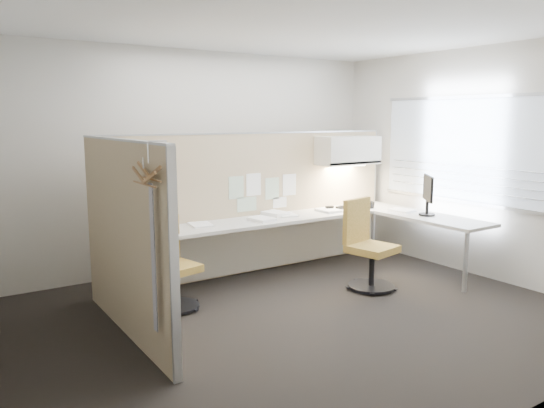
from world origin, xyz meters
TOP-DOWN VIEW (x-y plane):
  - floor at (0.00, 0.00)m, footprint 5.50×4.50m
  - ceiling at (0.00, 0.00)m, footprint 5.50×4.50m
  - wall_back at (0.00, 2.25)m, footprint 5.50×0.02m
  - wall_front at (0.00, -2.25)m, footprint 5.50×0.02m
  - wall_right at (2.75, 0.00)m, footprint 0.02×4.50m
  - window_pane at (2.73, 0.00)m, footprint 0.01×2.80m
  - partition_back at (0.55, 1.60)m, footprint 4.10×0.06m
  - partition_left at (-1.50, 0.50)m, footprint 0.06×2.20m
  - desk at (0.93, 1.13)m, footprint 4.00×2.07m
  - overhead_bin at (1.90, 1.39)m, footprint 0.90×0.36m
  - task_light_strip at (1.90, 1.39)m, footprint 0.60×0.06m
  - pinned_papers at (0.63, 1.57)m, footprint 1.01×0.00m
  - poster at (-1.05, 1.57)m, footprint 0.28×0.00m
  - chair_left at (-0.91, 0.92)m, footprint 0.52×0.53m
  - chair_right at (1.23, 0.28)m, footprint 0.56×0.58m
  - monitor at (2.30, 0.34)m, footprint 0.32×0.39m
  - phone at (2.04, 1.19)m, footprint 0.22×0.21m
  - stapler at (1.68, 1.29)m, footprint 0.15×0.08m
  - tape_dispenser at (1.53, 1.31)m, footprint 0.11×0.09m
  - coat_hook at (-1.58, -0.35)m, footprint 0.18×0.48m
  - paper_stack_0 at (-0.95, 1.22)m, footprint 0.28×0.34m
  - paper_stack_1 at (-0.35, 1.34)m, footprint 0.27×0.33m
  - paper_stack_2 at (0.38, 1.19)m, footprint 0.27×0.33m
  - paper_stack_3 at (0.84, 1.33)m, footprint 0.29×0.34m
  - paper_stack_4 at (1.46, 1.25)m, footprint 0.23×0.30m
  - paper_stack_5 at (2.28, 0.74)m, footprint 0.26×0.32m
  - paper_stack_6 at (0.71, 1.40)m, footprint 0.28×0.34m

SIDE VIEW (x-z plane):
  - floor at x=0.00m, z-range -0.01..0.00m
  - chair_left at x=-0.91m, z-range -0.03..0.90m
  - chair_right at x=1.23m, z-range -0.03..0.98m
  - desk at x=0.93m, z-range 0.24..0.97m
  - paper_stack_3 at x=0.84m, z-range 0.73..0.75m
  - paper_stack_1 at x=-0.35m, z-range 0.73..0.75m
  - paper_stack_5 at x=2.28m, z-range 0.73..0.75m
  - paper_stack_4 at x=1.46m, z-range 0.73..0.76m
  - paper_stack_0 at x=-0.95m, z-range 0.73..0.77m
  - paper_stack_2 at x=0.38m, z-range 0.73..0.77m
  - paper_stack_6 at x=0.71m, z-range 0.73..0.78m
  - stapler at x=1.68m, z-range 0.73..0.78m
  - tape_dispenser at x=1.53m, z-range 0.73..0.79m
  - phone at x=2.04m, z-range 0.72..0.84m
  - partition_back at x=0.55m, z-range 0.00..1.75m
  - partition_left at x=-1.50m, z-range 0.00..1.75m
  - monitor at x=2.30m, z-range 0.77..1.27m
  - pinned_papers at x=0.63m, z-range 0.80..1.27m
  - task_light_strip at x=1.90m, z-range 1.29..1.31m
  - wall_back at x=0.00m, z-range 0.00..2.80m
  - wall_front at x=0.00m, z-range 0.00..2.80m
  - wall_right at x=2.75m, z-range 0.00..2.80m
  - coat_hook at x=-1.58m, z-range 0.70..2.12m
  - poster at x=-1.05m, z-range 1.24..1.59m
  - overhead_bin at x=1.90m, z-range 1.32..1.70m
  - window_pane at x=2.73m, z-range 0.90..2.20m
  - ceiling at x=0.00m, z-range 2.80..2.81m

